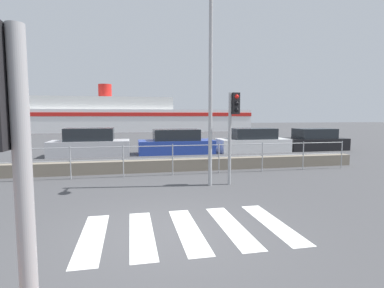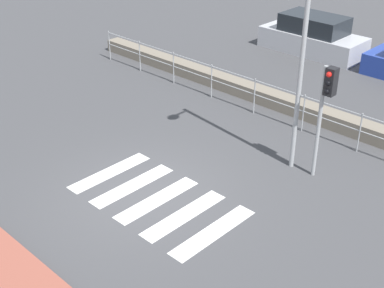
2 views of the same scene
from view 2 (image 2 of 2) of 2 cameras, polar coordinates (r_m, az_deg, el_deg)
The scene contains 7 objects.
ground_plane at distance 13.15m, azimuth -5.01°, elevation -5.20°, with size 160.00×160.00×0.00m, color #424244.
crosswalk at distance 12.88m, azimuth -3.73°, elevation -5.93°, with size 4.05×2.40×0.01m.
seawall at distance 17.28m, azimuth 10.76°, elevation 3.99°, with size 18.10×0.55×0.47m.
harbor_fence at distance 16.39m, azimuth 9.21°, elevation 4.78°, with size 16.33×0.04×1.17m.
traffic_light_far at distance 13.11m, azimuth 14.09°, elevation 4.73°, with size 0.34×0.32×2.96m.
streetlamp at distance 12.77m, azimuth 11.72°, elevation 12.70°, with size 0.32×0.90×6.40m.
parked_car_silver at distance 22.92m, azimuth 12.76°, elevation 11.11°, with size 4.30×1.76×1.54m.
Camera 2 is at (8.34, -7.07, 7.30)m, focal length 50.00 mm.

